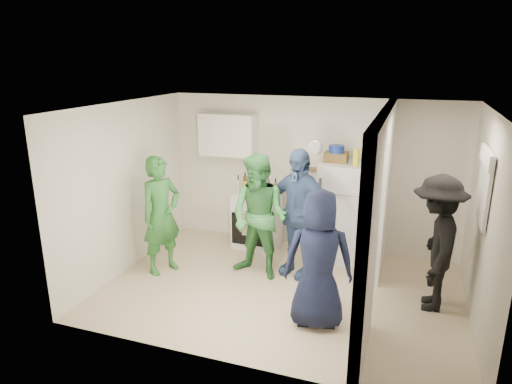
# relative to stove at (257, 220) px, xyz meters

# --- Properties ---
(floor) EXTENTS (4.80, 4.80, 0.00)m
(floor) POSITION_rel_stove_xyz_m (0.83, -1.37, -0.46)
(floor) COLOR #C3AD89
(floor) RESTS_ON ground
(wall_back) EXTENTS (4.80, 0.00, 4.80)m
(wall_back) POSITION_rel_stove_xyz_m (0.83, 0.33, 0.79)
(wall_back) COLOR silver
(wall_back) RESTS_ON floor
(wall_front) EXTENTS (4.80, 0.00, 4.80)m
(wall_front) POSITION_rel_stove_xyz_m (0.83, -3.07, 0.79)
(wall_front) COLOR silver
(wall_front) RESTS_ON floor
(wall_left) EXTENTS (0.00, 3.40, 3.40)m
(wall_left) POSITION_rel_stove_xyz_m (-1.57, -1.37, 0.79)
(wall_left) COLOR silver
(wall_left) RESTS_ON floor
(wall_right) EXTENTS (0.00, 3.40, 3.40)m
(wall_right) POSITION_rel_stove_xyz_m (3.23, -1.37, 0.79)
(wall_right) COLOR silver
(wall_right) RESTS_ON floor
(ceiling) EXTENTS (4.80, 4.80, 0.00)m
(ceiling) POSITION_rel_stove_xyz_m (0.83, -1.37, 2.04)
(ceiling) COLOR white
(ceiling) RESTS_ON wall_back
(partition_pier_back) EXTENTS (0.12, 1.20, 2.50)m
(partition_pier_back) POSITION_rel_stove_xyz_m (2.03, -0.27, 0.79)
(partition_pier_back) COLOR silver
(partition_pier_back) RESTS_ON floor
(partition_pier_front) EXTENTS (0.12, 1.20, 2.50)m
(partition_pier_front) POSITION_rel_stove_xyz_m (2.03, -2.47, 0.79)
(partition_pier_front) COLOR silver
(partition_pier_front) RESTS_ON floor
(partition_header) EXTENTS (0.12, 1.00, 0.40)m
(partition_header) POSITION_rel_stove_xyz_m (2.03, -1.37, 1.84)
(partition_header) COLOR silver
(partition_header) RESTS_ON partition_pier_back
(stove) EXTENTS (0.76, 0.64, 0.91)m
(stove) POSITION_rel_stove_xyz_m (0.00, 0.00, 0.00)
(stove) COLOR white
(stove) RESTS_ON floor
(upper_cabinet) EXTENTS (0.95, 0.34, 0.70)m
(upper_cabinet) POSITION_rel_stove_xyz_m (-0.57, 0.15, 1.39)
(upper_cabinet) COLOR silver
(upper_cabinet) RESTS_ON wall_back
(fridge) EXTENTS (0.64, 0.62, 1.55)m
(fridge) POSITION_rel_stove_xyz_m (1.37, -0.03, 0.32)
(fridge) COLOR silver
(fridge) RESTS_ON floor
(wicker_basket) EXTENTS (0.35, 0.25, 0.15)m
(wicker_basket) POSITION_rel_stove_xyz_m (1.27, 0.02, 1.17)
(wicker_basket) COLOR brown
(wicker_basket) RESTS_ON fridge
(blue_bowl) EXTENTS (0.24, 0.24, 0.11)m
(blue_bowl) POSITION_rel_stove_xyz_m (1.27, 0.02, 1.30)
(blue_bowl) COLOR navy
(blue_bowl) RESTS_ON wicker_basket
(yellow_cup_stack_top) EXTENTS (0.09, 0.09, 0.25)m
(yellow_cup_stack_top) POSITION_rel_stove_xyz_m (1.59, -0.13, 1.22)
(yellow_cup_stack_top) COLOR yellow
(yellow_cup_stack_top) RESTS_ON fridge
(wall_clock) EXTENTS (0.22, 0.02, 0.22)m
(wall_clock) POSITION_rel_stove_xyz_m (0.88, 0.31, 1.24)
(wall_clock) COLOR white
(wall_clock) RESTS_ON wall_back
(spice_shelf) EXTENTS (0.35, 0.08, 0.03)m
(spice_shelf) POSITION_rel_stove_xyz_m (0.83, 0.28, 0.89)
(spice_shelf) COLOR olive
(spice_shelf) RESTS_ON wall_back
(nook_window) EXTENTS (0.03, 0.70, 0.80)m
(nook_window) POSITION_rel_stove_xyz_m (3.21, -1.17, 1.19)
(nook_window) COLOR black
(nook_window) RESTS_ON wall_right
(nook_window_frame) EXTENTS (0.04, 0.76, 0.86)m
(nook_window_frame) POSITION_rel_stove_xyz_m (3.20, -1.17, 1.19)
(nook_window_frame) COLOR white
(nook_window_frame) RESTS_ON wall_right
(nook_valance) EXTENTS (0.04, 0.82, 0.18)m
(nook_valance) POSITION_rel_stove_xyz_m (3.17, -1.17, 1.54)
(nook_valance) COLOR white
(nook_valance) RESTS_ON wall_right
(yellow_cup_stack_stove) EXTENTS (0.09, 0.09, 0.25)m
(yellow_cup_stack_stove) POSITION_rel_stove_xyz_m (-0.12, -0.22, 0.58)
(yellow_cup_stack_stove) COLOR #FAA615
(yellow_cup_stack_stove) RESTS_ON stove
(red_cup) EXTENTS (0.09, 0.09, 0.12)m
(red_cup) POSITION_rel_stove_xyz_m (0.22, -0.20, 0.52)
(red_cup) COLOR #BE0C35
(red_cup) RESTS_ON stove
(person_green_left) EXTENTS (0.65, 0.76, 1.76)m
(person_green_left) POSITION_rel_stove_xyz_m (-1.01, -1.37, 0.42)
(person_green_left) COLOR #2E732F
(person_green_left) RESTS_ON floor
(person_green_center) EXTENTS (1.01, 0.86, 1.81)m
(person_green_center) POSITION_rel_stove_xyz_m (0.40, -1.06, 0.45)
(person_green_center) COLOR #3A8546
(person_green_center) RESTS_ON floor
(person_denim) EXTENTS (1.20, 0.78, 1.89)m
(person_denim) POSITION_rel_stove_xyz_m (0.89, -0.81, 0.49)
(person_denim) COLOR #3A4C7E
(person_denim) RESTS_ON floor
(person_navy) EXTENTS (0.91, 0.68, 1.68)m
(person_navy) POSITION_rel_stove_xyz_m (1.46, -2.03, 0.38)
(person_navy) COLOR black
(person_navy) RESTS_ON floor
(person_nook) EXTENTS (0.67, 1.14, 1.75)m
(person_nook) POSITION_rel_stove_xyz_m (2.75, -1.16, 0.42)
(person_nook) COLOR black
(person_nook) RESTS_ON floor
(bottle_a) EXTENTS (0.07, 0.07, 0.32)m
(bottle_a) POSITION_rel_stove_xyz_m (-0.27, 0.14, 0.62)
(bottle_a) COLOR brown
(bottle_a) RESTS_ON stove
(bottle_b) EXTENTS (0.06, 0.06, 0.25)m
(bottle_b) POSITION_rel_stove_xyz_m (-0.20, -0.10, 0.58)
(bottle_b) COLOR #254B19
(bottle_b) RESTS_ON stove
(bottle_c) EXTENTS (0.08, 0.08, 0.32)m
(bottle_c) POSITION_rel_stove_xyz_m (-0.08, 0.16, 0.62)
(bottle_c) COLOR #A6ADB4
(bottle_c) RESTS_ON stove
(bottle_d) EXTENTS (0.07, 0.07, 0.25)m
(bottle_d) POSITION_rel_stove_xyz_m (0.02, -0.03, 0.58)
(bottle_d) COLOR brown
(bottle_d) RESTS_ON stove
(bottle_e) EXTENTS (0.07, 0.07, 0.31)m
(bottle_e) POSITION_rel_stove_xyz_m (0.08, 0.19, 0.61)
(bottle_e) COLOR #9EA4AF
(bottle_e) RESTS_ON stove
(bottle_f) EXTENTS (0.06, 0.06, 0.27)m
(bottle_f) POSITION_rel_stove_xyz_m (0.20, 0.01, 0.59)
(bottle_f) COLOR #163D1B
(bottle_f) RESTS_ON stove
(bottle_g) EXTENTS (0.06, 0.06, 0.26)m
(bottle_g) POSITION_rel_stove_xyz_m (0.28, 0.13, 0.59)
(bottle_g) COLOR olive
(bottle_g) RESTS_ON stove
(bottle_h) EXTENTS (0.06, 0.06, 0.33)m
(bottle_h) POSITION_rel_stove_xyz_m (-0.30, -0.11, 0.62)
(bottle_h) COLOR silver
(bottle_h) RESTS_ON stove
(bottle_i) EXTENTS (0.07, 0.07, 0.27)m
(bottle_i) POSITION_rel_stove_xyz_m (0.06, 0.10, 0.59)
(bottle_i) COLOR #593E0F
(bottle_i) RESTS_ON stove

